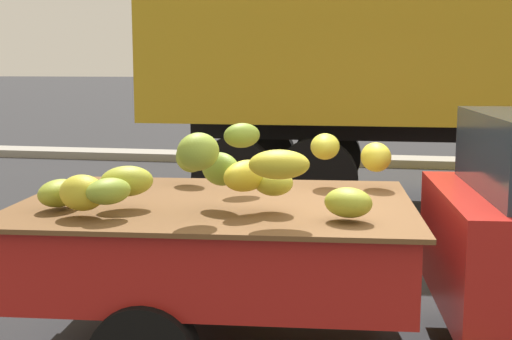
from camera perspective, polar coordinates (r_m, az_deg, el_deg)
curb_strip at (r=14.18m, az=11.34°, el=0.71°), size 80.00×0.80×0.16m
pickup_truck at (r=4.84m, az=18.91°, el=-5.19°), size 4.84×2.26×1.70m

